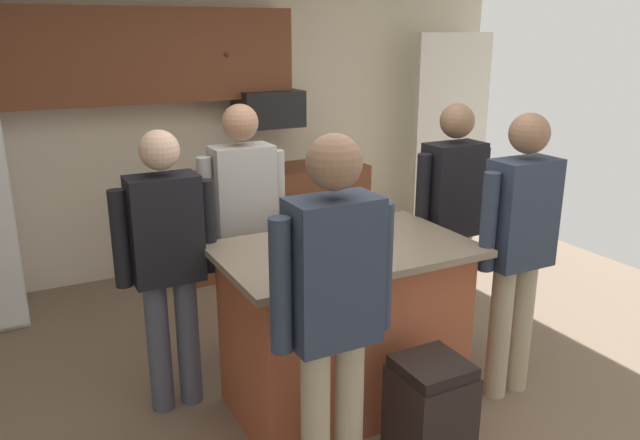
{
  "coord_description": "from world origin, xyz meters",
  "views": [
    {
      "loc": [
        -1.59,
        -2.71,
        2.12
      ],
      "look_at": [
        0.03,
        0.42,
        1.05
      ],
      "focal_mm": 35.14,
      "sensor_mm": 36.0,
      "label": 1
    }
  ],
  "objects_px": {
    "glass_stout_tall": "(290,237)",
    "person_guest_left": "(333,306)",
    "glass_short_whisky": "(329,218)",
    "mug_ceramic_white": "(305,260)",
    "trash_bin": "(430,417)",
    "kitchen_island": "(344,326)",
    "person_elder_center": "(451,212)",
    "microwave_over_range": "(268,108)",
    "person_guest_right": "(244,218)",
    "person_guest_by_door": "(519,239)",
    "glass_dark_ale": "(383,220)",
    "person_host_foreground": "(167,255)",
    "serving_tray": "(340,239)"
  },
  "relations": [
    {
      "from": "microwave_over_range",
      "to": "person_host_foreground",
      "type": "relative_size",
      "value": 0.34
    },
    {
      "from": "person_host_foreground",
      "to": "person_elder_center",
      "type": "bearing_deg",
      "value": 21.86
    },
    {
      "from": "serving_tray",
      "to": "trash_bin",
      "type": "xyz_separation_m",
      "value": [
        0.07,
        -0.78,
        -0.7
      ]
    },
    {
      "from": "microwave_over_range",
      "to": "glass_stout_tall",
      "type": "bearing_deg",
      "value": -110.41
    },
    {
      "from": "person_guest_right",
      "to": "person_guest_by_door",
      "type": "relative_size",
      "value": 1.0
    },
    {
      "from": "kitchen_island",
      "to": "trash_bin",
      "type": "bearing_deg",
      "value": -84.05
    },
    {
      "from": "kitchen_island",
      "to": "mug_ceramic_white",
      "type": "relative_size",
      "value": 11.25
    },
    {
      "from": "glass_dark_ale",
      "to": "mug_ceramic_white",
      "type": "relative_size",
      "value": 1.36
    },
    {
      "from": "glass_short_whisky",
      "to": "person_guest_left",
      "type": "bearing_deg",
      "value": -117.43
    },
    {
      "from": "kitchen_island",
      "to": "person_host_foreground",
      "type": "bearing_deg",
      "value": 153.89
    },
    {
      "from": "microwave_over_range",
      "to": "glass_stout_tall",
      "type": "xyz_separation_m",
      "value": [
        -0.84,
        -2.26,
        -0.41
      ]
    },
    {
      "from": "kitchen_island",
      "to": "person_elder_center",
      "type": "relative_size",
      "value": 0.83
    },
    {
      "from": "glass_short_whisky",
      "to": "person_elder_center",
      "type": "bearing_deg",
      "value": 1.31
    },
    {
      "from": "kitchen_island",
      "to": "trash_bin",
      "type": "relative_size",
      "value": 2.3
    },
    {
      "from": "person_elder_center",
      "to": "mug_ceramic_white",
      "type": "relative_size",
      "value": 13.47
    },
    {
      "from": "glass_stout_tall",
      "to": "person_guest_left",
      "type": "bearing_deg",
      "value": -102.74
    },
    {
      "from": "microwave_over_range",
      "to": "mug_ceramic_white",
      "type": "distance_m",
      "value": 2.8
    },
    {
      "from": "person_elder_center",
      "to": "serving_tray",
      "type": "distance_m",
      "value": 1.0
    },
    {
      "from": "glass_short_whisky",
      "to": "mug_ceramic_white",
      "type": "xyz_separation_m",
      "value": [
        -0.4,
        -0.49,
        -0.03
      ]
    },
    {
      "from": "person_guest_left",
      "to": "kitchen_island",
      "type": "bearing_deg",
      "value": 0.0
    },
    {
      "from": "glass_dark_ale",
      "to": "person_host_foreground",
      "type": "bearing_deg",
      "value": 164.16
    },
    {
      "from": "person_host_foreground",
      "to": "serving_tray",
      "type": "distance_m",
      "value": 0.96
    },
    {
      "from": "person_elder_center",
      "to": "serving_tray",
      "type": "bearing_deg",
      "value": -3.46
    },
    {
      "from": "kitchen_island",
      "to": "trash_bin",
      "type": "height_order",
      "value": "kitchen_island"
    },
    {
      "from": "glass_short_whisky",
      "to": "serving_tray",
      "type": "bearing_deg",
      "value": -101.71
    },
    {
      "from": "person_guest_left",
      "to": "glass_stout_tall",
      "type": "relative_size",
      "value": 13.59
    },
    {
      "from": "person_guest_left",
      "to": "glass_dark_ale",
      "type": "distance_m",
      "value": 1.11
    },
    {
      "from": "kitchen_island",
      "to": "mug_ceramic_white",
      "type": "distance_m",
      "value": 0.68
    },
    {
      "from": "person_guest_left",
      "to": "person_guest_right",
      "type": "relative_size",
      "value": 1.02
    },
    {
      "from": "glass_dark_ale",
      "to": "glass_stout_tall",
      "type": "relative_size",
      "value": 1.32
    },
    {
      "from": "glass_short_whisky",
      "to": "mug_ceramic_white",
      "type": "bearing_deg",
      "value": -129.24
    },
    {
      "from": "mug_ceramic_white",
      "to": "trash_bin",
      "type": "height_order",
      "value": "mug_ceramic_white"
    },
    {
      "from": "kitchen_island",
      "to": "person_guest_by_door",
      "type": "xyz_separation_m",
      "value": [
        0.94,
        -0.35,
        0.49
      ]
    },
    {
      "from": "person_guest_right",
      "to": "kitchen_island",
      "type": "bearing_deg",
      "value": -0.0
    },
    {
      "from": "kitchen_island",
      "to": "glass_dark_ale",
      "type": "distance_m",
      "value": 0.65
    },
    {
      "from": "person_guest_by_door",
      "to": "mug_ceramic_white",
      "type": "distance_m",
      "value": 1.3
    },
    {
      "from": "person_guest_left",
      "to": "trash_bin",
      "type": "xyz_separation_m",
      "value": [
        0.54,
        -0.01,
        -0.71
      ]
    },
    {
      "from": "glass_short_whisky",
      "to": "microwave_over_range",
      "type": "bearing_deg",
      "value": 76.17
    },
    {
      "from": "person_guest_left",
      "to": "person_elder_center",
      "type": "bearing_deg",
      "value": -21.99
    },
    {
      "from": "microwave_over_range",
      "to": "serving_tray",
      "type": "height_order",
      "value": "microwave_over_range"
    },
    {
      "from": "glass_stout_tall",
      "to": "trash_bin",
      "type": "bearing_deg",
      "value": -67.42
    },
    {
      "from": "kitchen_island",
      "to": "person_elder_center",
      "type": "distance_m",
      "value": 1.12
    },
    {
      "from": "glass_short_whisky",
      "to": "trash_bin",
      "type": "bearing_deg",
      "value": -88.34
    },
    {
      "from": "person_guest_by_door",
      "to": "glass_dark_ale",
      "type": "height_order",
      "value": "person_guest_by_door"
    },
    {
      "from": "glass_dark_ale",
      "to": "serving_tray",
      "type": "height_order",
      "value": "glass_dark_ale"
    },
    {
      "from": "kitchen_island",
      "to": "mug_ceramic_white",
      "type": "xyz_separation_m",
      "value": [
        -0.36,
        -0.22,
        0.54
      ]
    },
    {
      "from": "mug_ceramic_white",
      "to": "person_guest_by_door",
      "type": "bearing_deg",
      "value": -5.87
    },
    {
      "from": "mug_ceramic_white",
      "to": "trash_bin",
      "type": "distance_m",
      "value": 0.99
    },
    {
      "from": "person_host_foreground",
      "to": "person_guest_by_door",
      "type": "xyz_separation_m",
      "value": [
        1.82,
        -0.79,
        0.05
      ]
    },
    {
      "from": "microwave_over_range",
      "to": "person_guest_left",
      "type": "xyz_separation_m",
      "value": [
        -1.03,
        -3.09,
        -0.44
      ]
    }
  ]
}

